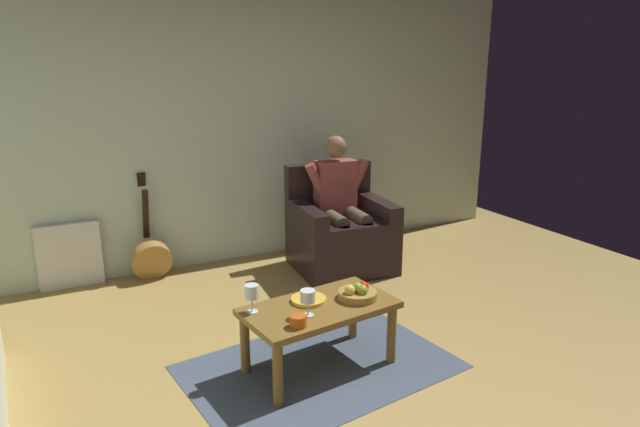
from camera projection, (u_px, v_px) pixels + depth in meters
name	position (u px, v px, depth m)	size (l,w,h in m)	color
ground_plane	(376.00, 403.00, 3.20)	(7.12, 7.12, 0.00)	#A18345
wall_back	(222.00, 125.00, 5.17)	(6.34, 0.06, 2.61)	silver
rug	(320.00, 366.00, 3.57)	(1.64, 1.11, 0.01)	#414D5C
armchair	(340.00, 234.00, 5.20)	(0.91, 0.85, 0.95)	black
person_seated	(341.00, 200.00, 5.10)	(0.64, 0.62, 1.23)	#924240
coffee_table	(320.00, 315.00, 3.48)	(0.99, 0.62, 0.43)	brown
guitar	(151.00, 256.00, 4.95)	(0.35, 0.31, 0.94)	#A97936
radiator	(70.00, 256.00, 4.76)	(0.52, 0.06, 0.56)	white
wine_glass_near	(308.00, 298.00, 3.29)	(0.09, 0.09, 0.16)	silver
wine_glass_far	(252.00, 293.00, 3.33)	(0.08, 0.08, 0.18)	silver
fruit_bowl	(358.00, 293.00, 3.54)	(0.25, 0.25, 0.11)	olive
decorative_dish	(308.00, 300.00, 3.51)	(0.22, 0.22, 0.02)	gold
candle_jar	(298.00, 321.00, 3.17)	(0.10, 0.10, 0.07)	#B65315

